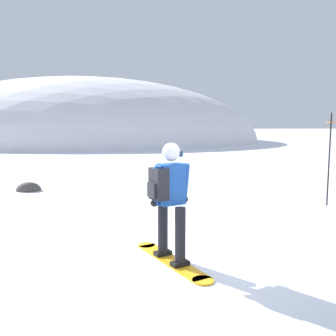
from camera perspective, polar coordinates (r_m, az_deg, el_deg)
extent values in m
plane|color=white|center=(5.75, 3.50, -13.22)|extent=(300.00, 300.00, 0.00)
ellipsoid|color=white|center=(44.70, -12.61, 4.16)|extent=(40.05, 36.05, 14.44)
cube|color=orange|center=(5.44, 0.49, -14.26)|extent=(0.94, 1.52, 0.02)
cylinder|color=orange|center=(6.08, -3.39, -11.96)|extent=(0.28, 0.28, 0.02)
cylinder|color=orange|center=(4.84, 5.48, -17.07)|extent=(0.28, 0.28, 0.02)
cube|color=black|center=(5.62, -0.81, -13.10)|extent=(0.29, 0.24, 0.06)
cube|color=black|center=(5.23, 1.89, -14.64)|extent=(0.29, 0.24, 0.06)
cylinder|color=black|center=(5.50, -0.82, -9.38)|extent=(0.15, 0.15, 0.82)
cylinder|color=black|center=(5.10, 1.91, -10.67)|extent=(0.15, 0.15, 0.82)
cube|color=#1E4C9E|center=(5.14, 0.50, -2.51)|extent=(0.42, 0.36, 0.58)
cylinder|color=#1E4C9E|center=(5.03, -1.75, -2.73)|extent=(0.17, 0.20, 0.57)
cylinder|color=#1E4C9E|center=(5.26, 2.65, -2.30)|extent=(0.17, 0.20, 0.57)
sphere|color=black|center=(5.10, -2.15, -5.45)|extent=(0.11, 0.11, 0.11)
sphere|color=black|center=(5.35, 2.58, -4.87)|extent=(0.11, 0.11, 0.11)
cube|color=#232328|center=(5.04, -1.45, -2.48)|extent=(0.28, 0.33, 0.44)
cube|color=#232328|center=(5.00, -2.45, -3.47)|extent=(0.14, 0.21, 0.20)
sphere|color=tan|center=(5.09, 0.50, 2.21)|extent=(0.21, 0.21, 0.21)
sphere|color=silver|center=(5.09, 0.50, 2.55)|extent=(0.25, 0.25, 0.25)
cube|color=navy|center=(5.16, 1.74, 2.27)|extent=(0.10, 0.17, 0.08)
cylinder|color=black|center=(9.60, 23.82, 1.06)|extent=(0.04, 0.04, 2.20)
cylinder|color=orange|center=(9.56, 24.08, 6.54)|extent=(0.20, 0.20, 0.01)
cone|color=black|center=(9.57, 24.15, 7.85)|extent=(0.04, 0.04, 0.08)
ellipsoid|color=#4C4742|center=(11.69, -20.90, -3.31)|extent=(0.73, 0.62, 0.51)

